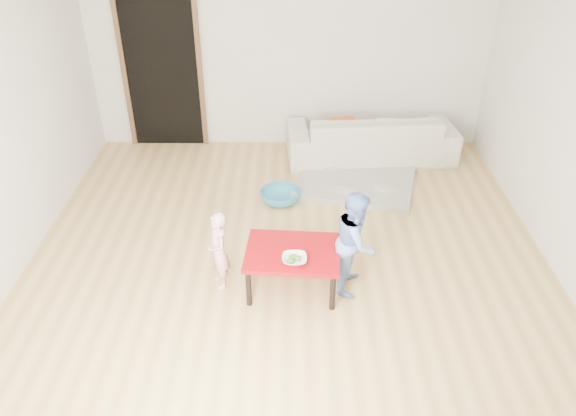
{
  "coord_description": "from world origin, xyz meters",
  "views": [
    {
      "loc": [
        0.02,
        -4.42,
        3.33
      ],
      "look_at": [
        0.0,
        -0.2,
        0.65
      ],
      "focal_mm": 35.0,
      "sensor_mm": 36.0,
      "label": 1
    }
  ],
  "objects_px": {
    "sofa": "(371,136)",
    "red_table": "(293,269)",
    "bowl": "(294,259)",
    "child_pink": "(218,251)",
    "basin": "(280,196)",
    "child_blue": "(356,241)"
  },
  "relations": [
    {
      "from": "bowl",
      "to": "child_blue",
      "type": "relative_size",
      "value": 0.22
    },
    {
      "from": "red_table",
      "to": "bowl",
      "type": "bearing_deg",
      "value": -84.57
    },
    {
      "from": "child_blue",
      "to": "basin",
      "type": "height_order",
      "value": "child_blue"
    },
    {
      "from": "child_blue",
      "to": "bowl",
      "type": "bearing_deg",
      "value": 124.83
    },
    {
      "from": "child_pink",
      "to": "basin",
      "type": "relative_size",
      "value": 1.66
    },
    {
      "from": "child_pink",
      "to": "basin",
      "type": "xyz_separation_m",
      "value": [
        0.52,
        1.43,
        -0.31
      ]
    },
    {
      "from": "bowl",
      "to": "basin",
      "type": "height_order",
      "value": "bowl"
    },
    {
      "from": "sofa",
      "to": "child_pink",
      "type": "distance_m",
      "value": 3.01
    },
    {
      "from": "bowl",
      "to": "basin",
      "type": "xyz_separation_m",
      "value": [
        -0.15,
        1.62,
        -0.36
      ]
    },
    {
      "from": "sofa",
      "to": "basin",
      "type": "height_order",
      "value": "sofa"
    },
    {
      "from": "child_pink",
      "to": "sofa",
      "type": "bearing_deg",
      "value": 124.48
    },
    {
      "from": "sofa",
      "to": "child_pink",
      "type": "height_order",
      "value": "child_pink"
    },
    {
      "from": "bowl",
      "to": "basin",
      "type": "bearing_deg",
      "value": 95.18
    },
    {
      "from": "bowl",
      "to": "child_blue",
      "type": "bearing_deg",
      "value": 20.25
    },
    {
      "from": "child_pink",
      "to": "red_table",
      "type": "bearing_deg",
      "value": 64.06
    },
    {
      "from": "bowl",
      "to": "child_pink",
      "type": "bearing_deg",
      "value": 163.62
    },
    {
      "from": "sofa",
      "to": "bowl",
      "type": "xyz_separation_m",
      "value": [
        -0.98,
        -2.72,
        0.13
      ]
    },
    {
      "from": "sofa",
      "to": "child_blue",
      "type": "xyz_separation_m",
      "value": [
        -0.44,
        -2.52,
        0.17
      ]
    },
    {
      "from": "basin",
      "to": "bowl",
      "type": "bearing_deg",
      "value": -84.82
    },
    {
      "from": "sofa",
      "to": "red_table",
      "type": "bearing_deg",
      "value": 64.46
    },
    {
      "from": "child_blue",
      "to": "child_pink",
      "type": "bearing_deg",
      "value": 104.65
    },
    {
      "from": "red_table",
      "to": "basin",
      "type": "distance_m",
      "value": 1.48
    }
  ]
}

